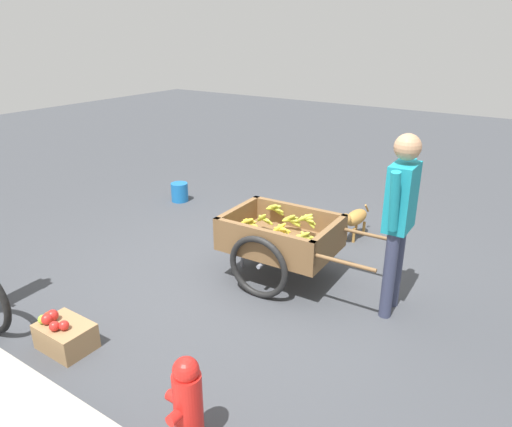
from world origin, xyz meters
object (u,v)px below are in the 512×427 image
plastic_bucket (180,192)px  vendor_person (400,210)px  fire_hydrant (188,404)px  apple_crate (64,334)px  dog (354,218)px  fruit_cart (281,240)px

plastic_bucket → vendor_person: bearing=162.7°
fire_hydrant → apple_crate: bearing=-6.6°
dog → vendor_person: bearing=124.7°
fruit_cart → dog: fruit_cart is taller
vendor_person → fire_hydrant: bearing=76.9°
fruit_cart → vendor_person: size_ratio=1.01×
vendor_person → dog: (0.90, -1.31, -0.72)m
vendor_person → plastic_bucket: vendor_person is taller
plastic_bucket → apple_crate: bearing=117.4°
dog → fruit_cart: bearing=79.7°
fruit_cart → fire_hydrant: fruit_cart is taller
dog → plastic_bucket: bearing=3.7°
fire_hydrant → fruit_cart: bearing=-73.3°
plastic_bucket → fruit_cart: bearing=154.7°
vendor_person → apple_crate: 2.97m
fruit_cart → vendor_person: vendor_person is taller
plastic_bucket → apple_crate: (-1.63, 3.14, -0.01)m
fire_hydrant → apple_crate: fire_hydrant is taller
fire_hydrant → plastic_bucket: size_ratio=2.40×
apple_crate → fruit_cart: bearing=-113.4°
fruit_cart → apple_crate: fruit_cart is taller
fruit_cart → fire_hydrant: (-0.64, 2.15, -0.10)m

